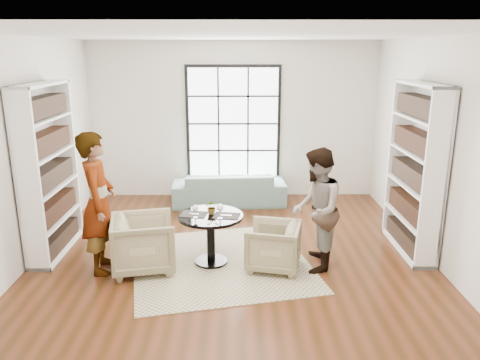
{
  "coord_description": "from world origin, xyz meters",
  "views": [
    {
      "loc": [
        0.04,
        -6.02,
        2.82
      ],
      "look_at": [
        0.1,
        0.4,
        1.03
      ],
      "focal_mm": 35.0,
      "sensor_mm": 36.0,
      "label": 1
    }
  ],
  "objects_px": {
    "sofa": "(229,188)",
    "pedestal_table": "(211,228)",
    "armchair_right": "(273,246)",
    "wine_glass_left": "(195,209)",
    "armchair_left": "(144,243)",
    "wine_glass_right": "(220,208)",
    "person_left": "(98,203)",
    "flower_centerpiece": "(212,207)",
    "person_right": "(316,210)"
  },
  "relations": [
    {
      "from": "sofa",
      "to": "pedestal_table",
      "type": "bearing_deg",
      "value": 82.1
    },
    {
      "from": "armchair_right",
      "to": "wine_glass_left",
      "type": "relative_size",
      "value": 3.86
    },
    {
      "from": "armchair_left",
      "to": "wine_glass_right",
      "type": "xyz_separation_m",
      "value": [
        1.01,
        0.02,
        0.48
      ]
    },
    {
      "from": "armchair_left",
      "to": "wine_glass_left",
      "type": "bearing_deg",
      "value": -96.96
    },
    {
      "from": "pedestal_table",
      "to": "person_left",
      "type": "xyz_separation_m",
      "value": [
        -1.43,
        -0.17,
        0.42
      ]
    },
    {
      "from": "armchair_left",
      "to": "wine_glass_right",
      "type": "relative_size",
      "value": 4.02
    },
    {
      "from": "armchair_right",
      "to": "wine_glass_left",
      "type": "xyz_separation_m",
      "value": [
        -1.02,
        0.04,
        0.52
      ]
    },
    {
      "from": "armchair_left",
      "to": "wine_glass_right",
      "type": "height_order",
      "value": "wine_glass_right"
    },
    {
      "from": "wine_glass_left",
      "to": "flower_centerpiece",
      "type": "distance_m",
      "value": 0.26
    },
    {
      "from": "person_right",
      "to": "flower_centerpiece",
      "type": "relative_size",
      "value": 8.42
    },
    {
      "from": "armchair_left",
      "to": "armchair_right",
      "type": "distance_m",
      "value": 1.71
    },
    {
      "from": "armchair_left",
      "to": "wine_glass_right",
      "type": "bearing_deg",
      "value": -100.29
    },
    {
      "from": "sofa",
      "to": "person_right",
      "type": "relative_size",
      "value": 1.29
    },
    {
      "from": "flower_centerpiece",
      "to": "wine_glass_right",
      "type": "bearing_deg",
      "value": -58.86
    },
    {
      "from": "armchair_right",
      "to": "wine_glass_left",
      "type": "distance_m",
      "value": 1.15
    },
    {
      "from": "person_right",
      "to": "flower_centerpiece",
      "type": "height_order",
      "value": "person_right"
    },
    {
      "from": "armchair_left",
      "to": "person_right",
      "type": "height_order",
      "value": "person_right"
    },
    {
      "from": "person_right",
      "to": "pedestal_table",
      "type": "bearing_deg",
      "value": -85.46
    },
    {
      "from": "sofa",
      "to": "armchair_right",
      "type": "bearing_deg",
      "value": 99.55
    },
    {
      "from": "sofa",
      "to": "flower_centerpiece",
      "type": "relative_size",
      "value": 10.86
    },
    {
      "from": "pedestal_table",
      "to": "sofa",
      "type": "distance_m",
      "value": 2.6
    },
    {
      "from": "flower_centerpiece",
      "to": "person_right",
      "type": "bearing_deg",
      "value": -8.36
    },
    {
      "from": "armchair_right",
      "to": "person_left",
      "type": "height_order",
      "value": "person_left"
    },
    {
      "from": "sofa",
      "to": "flower_centerpiece",
      "type": "xyz_separation_m",
      "value": [
        -0.19,
        -2.54,
        0.49
      ]
    },
    {
      "from": "armchair_right",
      "to": "person_left",
      "type": "xyz_separation_m",
      "value": [
        -2.26,
        -0.01,
        0.61
      ]
    },
    {
      "from": "person_left",
      "to": "flower_centerpiece",
      "type": "relative_size",
      "value": 9.57
    },
    {
      "from": "wine_glass_right",
      "to": "armchair_left",
      "type": "bearing_deg",
      "value": -178.65
    },
    {
      "from": "wine_glass_left",
      "to": "person_right",
      "type": "bearing_deg",
      "value": -1.57
    },
    {
      "from": "pedestal_table",
      "to": "flower_centerpiece",
      "type": "height_order",
      "value": "flower_centerpiece"
    },
    {
      "from": "person_right",
      "to": "armchair_right",
      "type": "bearing_deg",
      "value": -78.88
    },
    {
      "from": "person_right",
      "to": "wine_glass_left",
      "type": "relative_size",
      "value": 9.18
    },
    {
      "from": "person_left",
      "to": "wine_glass_left",
      "type": "relative_size",
      "value": 10.43
    },
    {
      "from": "person_right",
      "to": "wine_glass_left",
      "type": "height_order",
      "value": "person_right"
    },
    {
      "from": "armchair_right",
      "to": "person_left",
      "type": "bearing_deg",
      "value": -76.58
    },
    {
      "from": "armchair_right",
      "to": "flower_centerpiece",
      "type": "height_order",
      "value": "flower_centerpiece"
    },
    {
      "from": "pedestal_table",
      "to": "wine_glass_right",
      "type": "bearing_deg",
      "value": -47.9
    },
    {
      "from": "armchair_right",
      "to": "wine_glass_right",
      "type": "bearing_deg",
      "value": -77.79
    },
    {
      "from": "pedestal_table",
      "to": "armchair_right",
      "type": "bearing_deg",
      "value": -10.83
    },
    {
      "from": "sofa",
      "to": "person_right",
      "type": "bearing_deg",
      "value": 109.91
    },
    {
      "from": "sofa",
      "to": "armchair_left",
      "type": "height_order",
      "value": "armchair_left"
    },
    {
      "from": "sofa",
      "to": "person_left",
      "type": "height_order",
      "value": "person_left"
    },
    {
      "from": "armchair_left",
      "to": "flower_centerpiece",
      "type": "relative_size",
      "value": 4.17
    },
    {
      "from": "wine_glass_left",
      "to": "sofa",
      "type": "bearing_deg",
      "value": 81.53
    },
    {
      "from": "wine_glass_left",
      "to": "armchair_right",
      "type": "bearing_deg",
      "value": -2.41
    },
    {
      "from": "sofa",
      "to": "flower_centerpiece",
      "type": "distance_m",
      "value": 2.6
    },
    {
      "from": "sofa",
      "to": "armchair_right",
      "type": "xyz_separation_m",
      "value": [
        0.62,
        -2.74,
        0.01
      ]
    },
    {
      "from": "armchair_left",
      "to": "wine_glass_left",
      "type": "xyz_separation_m",
      "value": [
        0.69,
        0.06,
        0.46
      ]
    },
    {
      "from": "sofa",
      "to": "armchair_right",
      "type": "height_order",
      "value": "armchair_right"
    },
    {
      "from": "armchair_right",
      "to": "person_right",
      "type": "xyz_separation_m",
      "value": [
        0.55,
        0.0,
        0.5
      ]
    },
    {
      "from": "person_right",
      "to": "wine_glass_right",
      "type": "distance_m",
      "value": 1.25
    }
  ]
}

